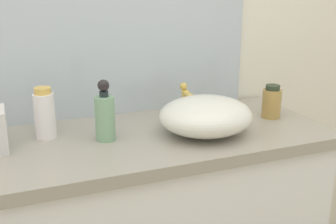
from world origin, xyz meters
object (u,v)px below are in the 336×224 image
at_px(sink_basin, 206,116).
at_px(soap_dispenser, 105,115).
at_px(perfume_bottle, 45,114).
at_px(lotion_bottle, 272,102).

height_order(sink_basin, soap_dispenser, soap_dispenser).
bearing_deg(soap_dispenser, perfume_bottle, 152.49).
xyz_separation_m(soap_dispenser, lotion_bottle, (0.65, -0.00, -0.03)).
relative_size(sink_basin, lotion_bottle, 2.56).
xyz_separation_m(soap_dispenser, perfume_bottle, (-0.18, 0.10, -0.00)).
bearing_deg(sink_basin, soap_dispenser, 168.94).
distance_m(sink_basin, soap_dispenser, 0.35).
height_order(soap_dispenser, lotion_bottle, soap_dispenser).
xyz_separation_m(sink_basin, lotion_bottle, (0.32, 0.07, -0.00)).
relative_size(lotion_bottle, perfume_bottle, 0.74).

